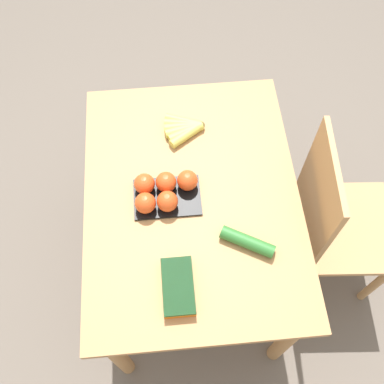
# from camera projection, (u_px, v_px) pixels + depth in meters

# --- Properties ---
(ground_plane) EXTENTS (12.00, 12.00, 0.00)m
(ground_plane) POSITION_uv_depth(u_px,v_px,m) (192.00, 263.00, 2.29)
(ground_plane) COLOR #665B51
(dining_table) EXTENTS (1.07, 0.79, 0.73)m
(dining_table) POSITION_uv_depth(u_px,v_px,m) (192.00, 210.00, 1.75)
(dining_table) COLOR #B27F4C
(dining_table) RESTS_ON ground_plane
(chair) EXTENTS (0.45, 0.43, 0.96)m
(chair) POSITION_uv_depth(u_px,v_px,m) (333.00, 222.00, 1.86)
(chair) COLOR tan
(chair) RESTS_ON ground_plane
(banana_bunch) EXTENTS (0.17, 0.16, 0.04)m
(banana_bunch) POSITION_uv_depth(u_px,v_px,m) (184.00, 128.00, 1.77)
(banana_bunch) COLOR brown
(banana_bunch) RESTS_ON dining_table
(tomato_pack) EXTENTS (0.17, 0.24, 0.09)m
(tomato_pack) POSITION_uv_depth(u_px,v_px,m) (163.00, 191.00, 1.61)
(tomato_pack) COLOR black
(tomato_pack) RESTS_ON dining_table
(carrot_bag) EXTENTS (0.19, 0.10, 0.04)m
(carrot_bag) POSITION_uv_depth(u_px,v_px,m) (178.00, 287.00, 1.46)
(carrot_bag) COLOR orange
(carrot_bag) RESTS_ON dining_table
(cucumber_near) EXTENTS (0.13, 0.19, 0.05)m
(cucumber_near) POSITION_uv_depth(u_px,v_px,m) (247.00, 242.00, 1.54)
(cucumber_near) COLOR #2D702D
(cucumber_near) RESTS_ON dining_table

